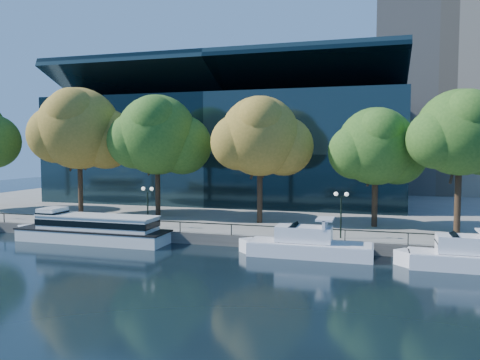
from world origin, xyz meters
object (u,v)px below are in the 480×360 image
(tree_4, at_px, (377,148))
(tree_5, at_px, (462,134))
(tree_1, at_px, (80,130))
(cruiser_near, at_px, (304,244))
(lamp_1, at_px, (148,198))
(tree_3, at_px, (261,138))
(cruiser_far, at_px, (465,256))
(tour_boat, at_px, (89,228))
(lamp_2, at_px, (341,204))
(tree_2, at_px, (158,137))

(tree_4, xyz_separation_m, tree_5, (7.14, -2.65, 1.21))
(tree_1, relative_size, tree_4, 1.25)
(tree_4, bearing_deg, tree_5, -20.40)
(cruiser_near, bearing_deg, lamp_1, 167.90)
(cruiser_near, distance_m, tree_5, 17.39)
(tree_3, bearing_deg, lamp_1, -148.09)
(cruiser_far, distance_m, tree_1, 41.94)
(tour_boat, bearing_deg, lamp_1, 35.50)
(tree_4, distance_m, lamp_2, 8.97)
(cruiser_near, distance_m, lamp_1, 16.50)
(tour_boat, relative_size, tree_2, 1.18)
(cruiser_near, relative_size, tree_1, 0.75)
(tree_3, bearing_deg, lamp_2, -35.62)
(cruiser_near, distance_m, lamp_2, 5.24)
(tour_boat, relative_size, cruiser_near, 1.46)
(tree_5, height_order, lamp_1, tree_5)
(tree_2, xyz_separation_m, tree_4, (23.59, 0.06, -1.27))
(tour_boat, distance_m, tree_2, 13.58)
(tour_boat, relative_size, tree_5, 1.24)
(tree_3, bearing_deg, cruiser_near, -58.05)
(tree_2, bearing_deg, tour_boat, -102.93)
(cruiser_near, bearing_deg, tree_1, 160.94)
(cruiser_near, bearing_deg, tree_3, 121.95)
(tour_boat, bearing_deg, tree_4, 21.41)
(tree_2, distance_m, lamp_1, 9.47)
(tree_1, xyz_separation_m, tree_2, (9.58, 0.77, -0.77))
(tree_3, bearing_deg, tree_1, -179.93)
(tree_5, bearing_deg, lamp_2, -156.81)
(tree_1, relative_size, tree_3, 1.12)
(tree_2, bearing_deg, lamp_1, -72.64)
(tree_3, xyz_separation_m, lamp_1, (-9.90, -6.16, -5.87))
(cruiser_far, height_order, lamp_1, lamp_1)
(tree_2, bearing_deg, lamp_2, -18.49)
(tree_2, height_order, tree_4, tree_2)
(tour_boat, height_order, cruiser_far, cruiser_far)
(tree_3, relative_size, tree_4, 1.12)
(lamp_1, bearing_deg, tour_boat, -144.50)
(cruiser_far, xyz_separation_m, lamp_1, (-27.68, 4.27, 2.98))
(lamp_2, bearing_deg, tree_2, 161.51)
(cruiser_near, relative_size, tree_3, 0.84)
(cruiser_far, distance_m, tree_4, 15.04)
(tree_2, height_order, tree_3, tree_2)
(cruiser_far, height_order, tree_1, tree_1)
(tree_3, height_order, lamp_1, tree_3)
(tree_2, bearing_deg, cruiser_far, -20.55)
(tree_2, height_order, lamp_1, tree_2)
(tree_5, xyz_separation_m, lamp_2, (-10.06, -4.31, -6.04))
(cruiser_far, relative_size, tree_2, 0.70)
(tour_boat, bearing_deg, tree_2, 77.07)
(cruiser_near, xyz_separation_m, tree_3, (-5.97, 9.57, 8.85))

